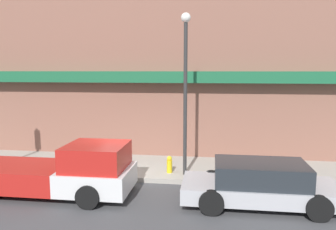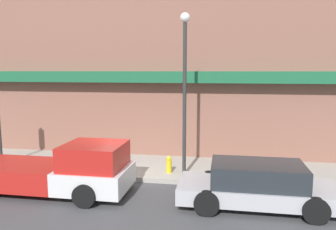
# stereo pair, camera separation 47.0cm
# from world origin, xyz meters

# --- Properties ---
(ground_plane) EXTENTS (80.00, 80.00, 0.00)m
(ground_plane) POSITION_xyz_m (0.00, 0.00, 0.00)
(ground_plane) COLOR #424244
(sidewalk) EXTENTS (36.00, 3.30, 0.18)m
(sidewalk) POSITION_xyz_m (0.00, 1.65, 0.09)
(sidewalk) COLOR #9E998E
(sidewalk) RESTS_ON ground
(building) EXTENTS (19.80, 3.80, 10.76)m
(building) POSITION_xyz_m (-0.01, 4.78, 5.37)
(building) COLOR brown
(building) RESTS_ON ground
(pickup_truck) EXTENTS (5.65, 2.21, 1.76)m
(pickup_truck) POSITION_xyz_m (-2.02, -1.47, 0.78)
(pickup_truck) COLOR silver
(pickup_truck) RESTS_ON ground
(parked_car) EXTENTS (4.77, 2.09, 1.36)m
(parked_car) POSITION_xyz_m (4.48, -1.47, 0.68)
(parked_car) COLOR #ADADB2
(parked_car) RESTS_ON ground
(fire_hydrant) EXTENTS (0.21, 0.21, 0.66)m
(fire_hydrant) POSITION_xyz_m (1.37, 0.81, 0.51)
(fire_hydrant) COLOR yellow
(fire_hydrant) RESTS_ON sidewalk
(street_lamp) EXTENTS (0.36, 0.36, 6.02)m
(street_lamp) POSITION_xyz_m (1.98, 0.66, 3.90)
(street_lamp) COLOR #2D2D2D
(street_lamp) RESTS_ON sidewalk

